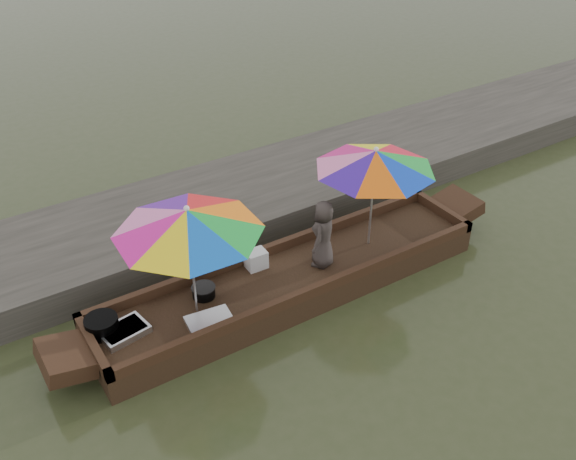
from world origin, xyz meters
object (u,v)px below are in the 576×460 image
charcoal_grill (204,292)px  vendor (323,234)px  tray_scallop (210,321)px  umbrella_bow (192,261)px  cooking_pot (102,325)px  boat_hull (292,283)px  umbrella_stern (372,197)px  tray_crayfish (124,331)px  supply_bag (256,259)px

charcoal_grill → vendor: 1.78m
tray_scallop → umbrella_bow: 0.81m
cooking_pot → charcoal_grill: size_ratio=1.36×
boat_hull → umbrella_stern: size_ratio=3.37×
vendor → tray_crayfish: bearing=-39.2°
boat_hull → tray_scallop: 1.46m
vendor → supply_bag: bearing=-64.2°
tray_crayfish → tray_scallop: 1.04m
tray_scallop → supply_bag: size_ratio=2.01×
cooking_pot → supply_bag: size_ratio=1.45×
vendor → tray_scallop: bearing=-29.0°
boat_hull → tray_scallop: tray_scallop is taller
tray_crayfish → supply_bag: 2.06m
tray_crayfish → cooking_pot: bearing=138.7°
cooking_pot → tray_scallop: 1.30m
tray_crayfish → umbrella_bow: umbrella_bow is taller
boat_hull → vendor: size_ratio=5.66×
tray_crayfish → charcoal_grill: charcoal_grill is taller
charcoal_grill → umbrella_stern: umbrella_stern is taller
tray_scallop → charcoal_grill: charcoal_grill is taller
umbrella_stern → cooking_pot: bearing=176.3°
tray_scallop → charcoal_grill: size_ratio=1.88×
tray_scallop → supply_bag: supply_bag is taller
tray_crayfish → umbrella_bow: size_ratio=0.31×
supply_bag → tray_crayfish: bearing=-171.5°
vendor → umbrella_bow: (-1.92, 0.05, 0.28)m
supply_bag → umbrella_stern: (1.68, -0.38, 0.65)m
tray_scallop → vendor: (1.89, 0.26, 0.47)m
boat_hull → umbrella_bow: umbrella_bow is taller
tray_crayfish → umbrella_bow: (0.94, -0.07, 0.73)m
boat_hull → charcoal_grill: size_ratio=18.98×
cooking_pot → umbrella_stern: 3.98m
tray_crayfish → charcoal_grill: (1.14, 0.13, 0.03)m
boat_hull → tray_crayfish: 2.39m
supply_bag → umbrella_bow: size_ratio=0.16×
tray_crayfish → tray_scallop: size_ratio=1.00×
cooking_pot → vendor: (3.05, -0.30, 0.39)m
tray_scallop → vendor: bearing=7.8°
cooking_pot → charcoal_grill: bearing=-2.1°
boat_hull → supply_bag: bearing=132.3°
boat_hull → tray_scallop: (-1.41, -0.31, 0.21)m
cooking_pot → tray_scallop: bearing=-25.5°
charcoal_grill → umbrella_stern: 2.67m
cooking_pot → tray_scallop: (1.17, -0.56, -0.08)m
umbrella_stern → supply_bag: bearing=167.3°
boat_hull → umbrella_stern: 1.64m
supply_bag → vendor: (0.82, -0.42, 0.37)m
boat_hull → supply_bag: (-0.34, 0.38, 0.30)m
charcoal_grill → tray_scallop: bearing=-108.8°
tray_crayfish → umbrella_stern: umbrella_stern is taller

